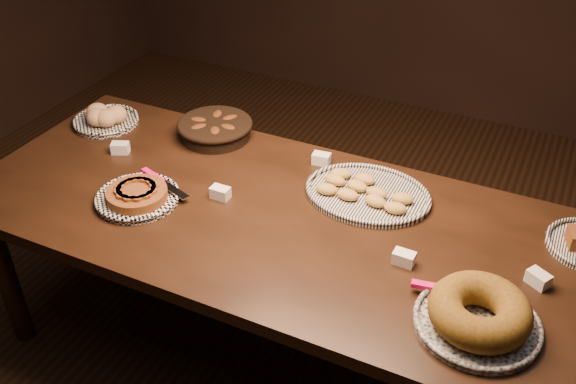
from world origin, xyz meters
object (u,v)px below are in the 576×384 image
at_px(apple_tart_plate, 138,196).
at_px(bundt_cake_plate, 479,314).
at_px(buffet_table, 284,232).
at_px(madeleine_platter, 366,193).

distance_m(apple_tart_plate, bundt_cake_plate, 1.26).
height_order(buffet_table, madeleine_platter, madeleine_platter).
bearing_deg(bundt_cake_plate, madeleine_platter, 129.81).
relative_size(madeleine_platter, bundt_cake_plate, 1.17).
bearing_deg(madeleine_platter, bundt_cake_plate, -66.94).
bearing_deg(madeleine_platter, apple_tart_plate, -176.68).
xyz_separation_m(apple_tart_plate, bundt_cake_plate, (1.26, -0.09, 0.03)).
relative_size(buffet_table, madeleine_platter, 5.11).
bearing_deg(bundt_cake_plate, buffet_table, 154.85).
height_order(buffet_table, apple_tart_plate, apple_tart_plate).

